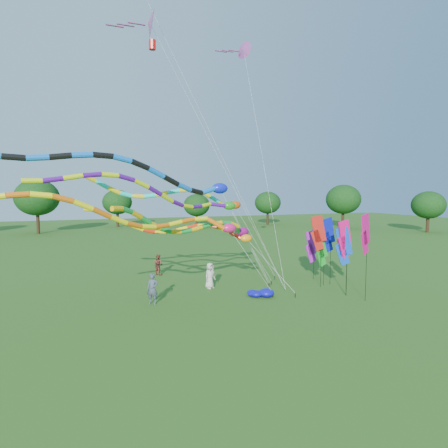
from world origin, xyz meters
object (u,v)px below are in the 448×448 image
object	(u,v)px
blue_nylon_heap	(261,292)
person_c	(158,264)
tube_kite_red	(188,229)
person_b	(153,289)
tube_kite_orange	(157,219)
person_a	(210,276)

from	to	relation	value
blue_nylon_heap	person_c	bearing A→B (deg)	120.32
tube_kite_red	person_b	bearing A→B (deg)	-158.83
tube_kite_orange	person_a	bearing A→B (deg)	35.79
person_b	blue_nylon_heap	bearing A→B (deg)	25.00
tube_kite_orange	person_b	size ratio (longest dim) A/B	7.82
tube_kite_red	person_c	distance (m)	8.37
tube_kite_orange	person_b	bearing A→B (deg)	71.11
blue_nylon_heap	person_b	size ratio (longest dim) A/B	0.97
person_c	tube_kite_orange	bearing A→B (deg)	134.29
tube_kite_red	person_c	xyz separation A→B (m)	(-0.36, 7.58, -3.52)
tube_kite_orange	blue_nylon_heap	world-z (taller)	tube_kite_orange
blue_nylon_heap	person_c	size ratio (longest dim) A/B	1.08
blue_nylon_heap	person_c	distance (m)	9.79
blue_nylon_heap	person_b	bearing A→B (deg)	174.10
blue_nylon_heap	person_a	world-z (taller)	person_a
tube_kite_orange	blue_nylon_heap	xyz separation A→B (m)	(7.12, 2.53, -5.02)
person_a	person_c	world-z (taller)	person_a
tube_kite_orange	person_c	xyz separation A→B (m)	(2.18, 10.96, -4.44)
person_b	tube_kite_orange	bearing A→B (deg)	-64.20
tube_kite_orange	person_a	xyz separation A→B (m)	(4.65, 5.45, -4.39)
tube_kite_orange	blue_nylon_heap	size ratio (longest dim) A/B	8.03
tube_kite_red	tube_kite_orange	world-z (taller)	tube_kite_orange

